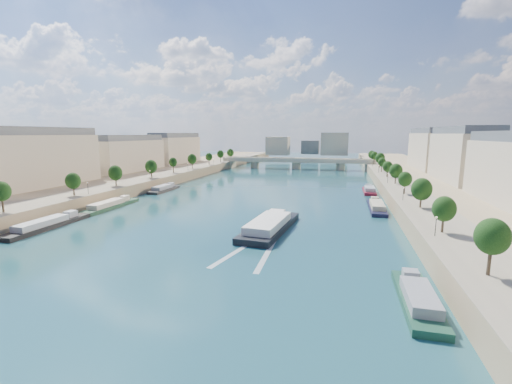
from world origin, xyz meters
The scene contains 17 objects.
ground centered at (0.00, 100.00, 0.00)m, with size 700.00×700.00×0.00m, color #0C3338.
quay_left centered at (-72.00, 100.00, 2.50)m, with size 44.00×520.00×5.00m, color #9E8460.
quay_right centered at (72.00, 100.00, 2.50)m, with size 44.00×520.00×5.00m, color #9E8460.
pave_left centered at (-57.00, 100.00, 5.05)m, with size 14.00×520.00×0.10m, color gray.
pave_right centered at (57.00, 100.00, 5.05)m, with size 14.00×520.00×0.10m, color gray.
trees_left centered at (-55.00, 102.00, 10.48)m, with size 4.80×268.80×8.26m.
trees_right centered at (55.00, 110.00, 10.48)m, with size 4.80×268.80×8.26m.
lamps_left centered at (-52.50, 90.00, 7.78)m, with size 0.36×200.36×4.28m.
lamps_right centered at (52.50, 105.00, 7.78)m, with size 0.36×200.36×4.28m.
buildings_left centered at (-85.00, 112.00, 16.45)m, with size 16.00×226.00×23.20m.
buildings_right centered at (85.00, 112.00, 16.45)m, with size 16.00×226.00×23.20m.
skyline centered at (3.19, 319.52, 14.66)m, with size 79.00×42.00×22.00m.
bridge centered at (0.00, 224.47, 5.08)m, with size 112.00×12.00×8.15m.
tour_barge centered at (14.96, 58.32, 1.24)m, with size 11.80×31.92×4.24m.
wake centered at (14.96, 41.81, 0.02)m, with size 10.74×26.02×0.04m.
moored_barges_left centered at (-45.50, 44.35, 0.84)m, with size 5.00×155.79×3.60m.
moored_barges_right centered at (45.50, 53.31, 0.84)m, with size 5.00×164.52×3.60m.
Camera 1 is at (33.46, -29.82, 25.92)m, focal length 24.00 mm.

